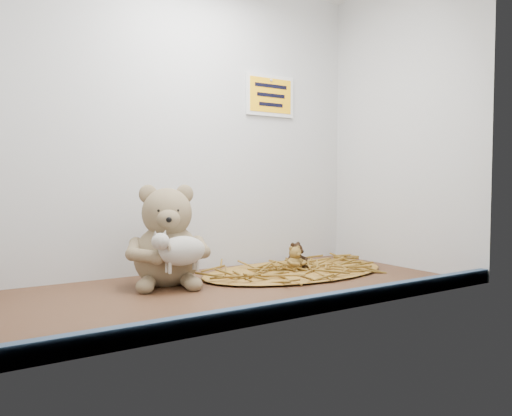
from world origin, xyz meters
TOP-DOWN VIEW (x-y plane):
  - alcove_shell at (0.00, 9.00)cm, footprint 120.40×60.20cm
  - front_rail at (0.00, -28.80)cm, footprint 119.28×2.20cm
  - straw_bed at (25.56, 9.53)cm, footprint 59.61×34.61cm
  - main_teddy at (-12.83, 13.88)cm, footprint 27.21×27.93cm
  - toy_lamb at (-12.83, 4.53)cm, footprint 15.70×9.58cm
  - mini_teddy_tan at (24.24, 8.03)cm, footprint 6.14×6.45cm
  - mini_teddy_brown at (26.89, 11.04)cm, footprint 8.17×8.40cm
  - wall_sign at (30.00, 29.40)cm, footprint 16.00×1.20cm

SIDE VIEW (x-z plane):
  - straw_bed at x=25.56cm, z-range 0.00..1.15cm
  - front_rail at x=0.00cm, z-range 0.00..3.60cm
  - mini_teddy_tan at x=24.24cm, z-range 1.15..8.49cm
  - mini_teddy_brown at x=26.89cm, z-range 1.15..9.09cm
  - toy_lamb at x=-12.83cm, z-range 4.88..15.03cm
  - main_teddy at x=-12.83cm, z-range 0.00..26.08cm
  - alcove_shell at x=0.00cm, z-range -0.20..90.20cm
  - wall_sign at x=30.00cm, z-range 49.50..60.50cm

